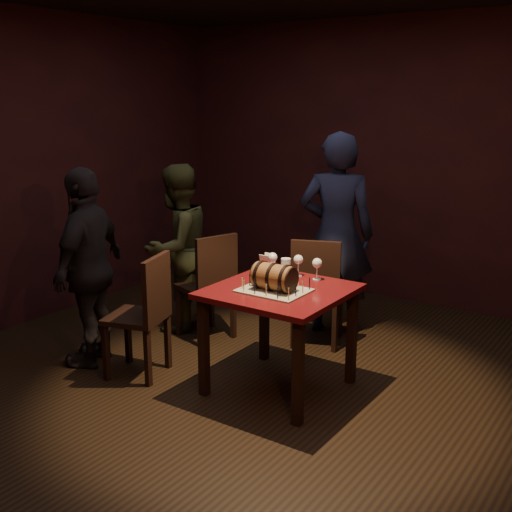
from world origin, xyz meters
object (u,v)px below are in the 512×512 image
object	(u,v)px
wine_glass_right	(317,264)
person_left_front	(89,267)
chair_back	(317,287)
chair_left_front	(145,309)
chair_left_rear	(210,281)
pint_of_ale	(286,269)
person_left_rear	(177,248)
wine_glass_left	(273,258)
pub_table	(280,304)
barrel_cake	(274,277)
person_back	(337,234)
wine_glass_mid	(298,261)

from	to	relation	value
wine_glass_right	person_left_front	xyz separation A→B (m)	(-1.57, -0.75, -0.10)
chair_back	wine_glass_right	bearing A→B (deg)	-61.46
chair_left_front	chair_left_rear	bearing A→B (deg)	93.93
pint_of_ale	person_left_rear	size ratio (longest dim) A/B	0.10
wine_glass_left	pint_of_ale	distance (m)	0.17
person_left_rear	wine_glass_left	bearing A→B (deg)	79.47
wine_glass_left	chair_left_rear	distance (m)	0.84
pub_table	person_left_front	world-z (taller)	person_left_front
pint_of_ale	chair_back	size ratio (longest dim) A/B	0.16
pub_table	person_left_front	xyz separation A→B (m)	(-1.47, -0.41, 0.13)
chair_back	barrel_cake	bearing A→B (deg)	-79.41
pint_of_ale	pub_table	bearing A→B (deg)	-67.18
person_back	person_left_rear	size ratio (longest dim) A/B	1.19
barrel_cake	wine_glass_left	distance (m)	0.45
chair_left_front	person_left_rear	world-z (taller)	person_left_rear
chair_left_rear	person_left_rear	xyz separation A→B (m)	(-0.42, 0.07, 0.22)
wine_glass_left	chair_left_rear	xyz separation A→B (m)	(-0.74, 0.18, -0.35)
barrel_cake	chair_left_front	distance (m)	1.03
person_left_rear	wine_glass_mid	bearing A→B (deg)	83.23
person_back	chair_left_rear	bearing A→B (deg)	23.82
chair_back	person_back	xyz separation A→B (m)	(-0.05, 0.42, 0.36)
pub_table	person_back	size ratio (longest dim) A/B	0.51
chair_left_front	person_back	size ratio (longest dim) A/B	0.53
wine_glass_left	pint_of_ale	world-z (taller)	wine_glass_left
barrel_cake	chair_left_front	world-z (taller)	barrel_cake
wine_glass_mid	person_left_rear	world-z (taller)	person_left_rear
chair_left_front	chair_back	bearing A→B (deg)	57.78
pub_table	chair_left_front	bearing A→B (deg)	-158.51
wine_glass_mid	chair_back	world-z (taller)	chair_back
pub_table	chair_left_front	xyz separation A→B (m)	(-0.94, -0.37, -0.12)
wine_glass_mid	chair_left_front	distance (m)	1.18
wine_glass_right	pint_of_ale	size ratio (longest dim) A/B	1.07
chair_left_front	person_left_front	bearing A→B (deg)	-175.12
pint_of_ale	person_back	world-z (taller)	person_back
chair_left_rear	person_left_rear	size ratio (longest dim) A/B	0.63
person_back	person_left_front	world-z (taller)	person_back
pub_table	person_left_rear	bearing A→B (deg)	158.90
wine_glass_right	wine_glass_left	bearing A→B (deg)	-173.48
chair_back	chair_left_front	world-z (taller)	same
person_left_front	chair_left_rear	bearing A→B (deg)	132.95
wine_glass_mid	person_back	xyz separation A→B (m)	(-0.16, 0.92, 0.01)
barrel_cake	wine_glass_left	world-z (taller)	barrel_cake
chair_back	wine_glass_left	bearing A→B (deg)	-98.36
barrel_cake	chair_left_front	size ratio (longest dim) A/B	0.37
chair_left_front	person_left_rear	distance (m)	1.06
pub_table	chair_left_front	size ratio (longest dim) A/B	0.97
barrel_cake	pint_of_ale	world-z (taller)	barrel_cake
barrel_cake	wine_glass_mid	distance (m)	0.43
pint_of_ale	person_back	bearing A→B (deg)	96.67
pint_of_ale	chair_left_front	size ratio (longest dim) A/B	0.16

